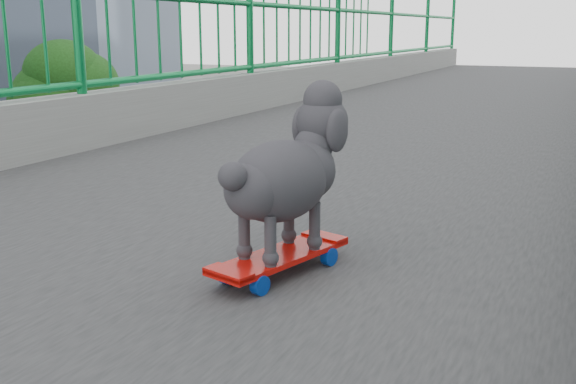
# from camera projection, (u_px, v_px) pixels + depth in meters

# --- Properties ---
(skateboard) EXTENTS (0.25, 0.47, 0.06)m
(skateboard) POSITION_uv_depth(u_px,v_px,m) (280.00, 259.00, 1.83)
(skateboard) COLOR red
(skateboard) RESTS_ON footbridge
(poodle) EXTENTS (0.28, 0.48, 0.41)m
(poodle) POSITION_uv_depth(u_px,v_px,m) (287.00, 172.00, 1.79)
(poodle) COLOR #27252A
(poodle) RESTS_ON skateboard
(car_6) EXTENTS (2.21, 4.78, 1.33)m
(car_6) POSITION_uv_depth(u_px,v_px,m) (21.00, 373.00, 14.06)
(car_6) COLOR #9F9FA4
(car_6) RESTS_ON ground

